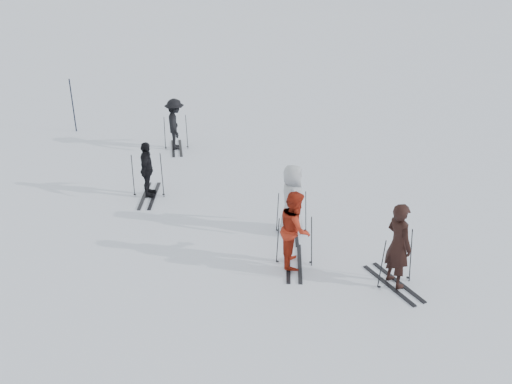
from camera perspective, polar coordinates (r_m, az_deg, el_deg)
ground at (r=14.06m, az=1.27°, el=-5.35°), size 120.00×120.00×0.00m
skier_near_dark at (r=12.50m, az=14.03°, el=-5.27°), size 0.57×0.77×1.94m
skier_red at (r=12.91m, az=3.93°, el=-3.77°), size 0.95×1.07×1.81m
skier_grey at (r=14.25m, az=3.63°, el=-0.82°), size 0.83×1.02×1.81m
skier_uphill_left at (r=16.46m, az=-10.84°, el=2.13°), size 0.67×1.03×1.62m
skier_uphill_far at (r=19.93m, az=-8.08°, el=6.68°), size 0.82×1.22×1.75m
skis_near_dark at (r=12.67m, az=13.88°, el=-6.53°), size 1.89×1.19×1.29m
skis_red at (r=13.05m, az=3.89°, el=-4.84°), size 1.93×1.46×1.26m
skis_grey at (r=14.39m, az=3.59°, el=-1.97°), size 1.78×1.31×1.16m
skis_uphill_left at (r=16.51m, az=-10.80°, el=1.71°), size 2.07×1.52×1.36m
skis_uphill_far at (r=20.01m, az=-8.03°, el=5.97°), size 1.81×1.15×1.23m
piste_marker at (r=22.52m, az=-17.85°, el=8.24°), size 0.05×0.05×2.01m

